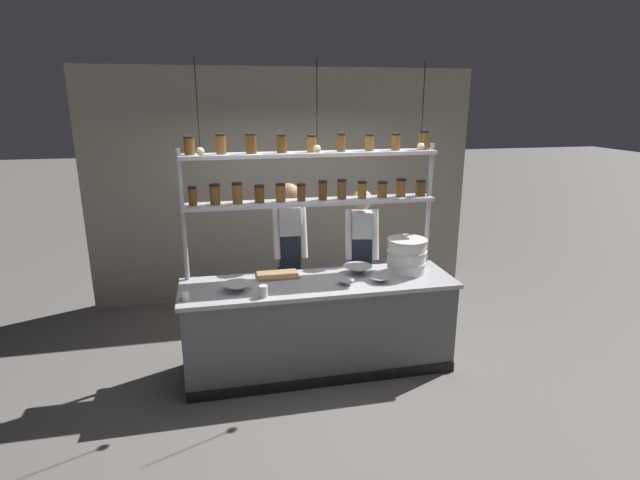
% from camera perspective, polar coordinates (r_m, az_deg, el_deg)
% --- Properties ---
extents(ground_plane, '(40.00, 40.00, 0.00)m').
position_cam_1_polar(ground_plane, '(5.21, -0.10, -14.27)').
color(ground_plane, slate).
extents(back_wall, '(5.04, 0.12, 3.00)m').
position_cam_1_polar(back_wall, '(6.65, -3.91, 6.18)').
color(back_wall, '#9E9384').
rests_on(back_wall, ground_plane).
extents(prep_counter, '(2.64, 0.76, 0.92)m').
position_cam_1_polar(prep_counter, '(4.99, -0.10, -9.71)').
color(prep_counter, slate).
rests_on(prep_counter, ground_plane).
extents(spice_shelf_unit, '(2.52, 0.28, 2.31)m').
position_cam_1_polar(spice_shelf_unit, '(4.89, -0.98, 6.49)').
color(spice_shelf_unit, '#B7BABF').
rests_on(spice_shelf_unit, ground_plane).
extents(chef_left, '(0.37, 0.31, 1.77)m').
position_cam_1_polar(chef_left, '(5.36, -3.47, -1.31)').
color(chef_left, black).
rests_on(chef_left, ground_plane).
extents(chef_center, '(0.40, 0.33, 1.68)m').
position_cam_1_polar(chef_center, '(5.50, 4.72, -1.60)').
color(chef_center, black).
rests_on(chef_center, ground_plane).
extents(container_stack, '(0.40, 0.40, 0.35)m').
position_cam_1_polar(container_stack, '(5.08, 9.86, -1.78)').
color(container_stack, white).
rests_on(container_stack, prep_counter).
extents(cutting_board, '(0.40, 0.26, 0.02)m').
position_cam_1_polar(cutting_board, '(4.96, -4.86, -4.02)').
color(cutting_board, '#A88456').
rests_on(cutting_board, prep_counter).
extents(prep_bowl_near_left, '(0.30, 0.30, 0.08)m').
position_cam_1_polar(prep_bowl_near_left, '(5.03, 4.32, -3.40)').
color(prep_bowl_near_left, '#B2B7BC').
rests_on(prep_bowl_near_left, prep_counter).
extents(prep_bowl_center_front, '(0.26, 0.26, 0.07)m').
position_cam_1_polar(prep_bowl_center_front, '(4.64, -9.44, -5.34)').
color(prep_bowl_center_front, silver).
rests_on(prep_bowl_center_front, prep_counter).
extents(prep_bowl_center_back, '(0.17, 0.17, 0.05)m').
position_cam_1_polar(prep_bowl_center_back, '(4.74, 2.91, -4.82)').
color(prep_bowl_center_back, '#B2B7BC').
rests_on(prep_bowl_center_back, prep_counter).
extents(prep_bowl_near_right, '(0.18, 0.18, 0.05)m').
position_cam_1_polar(prep_bowl_near_right, '(4.82, 6.83, -4.53)').
color(prep_bowl_near_right, '#B2B7BC').
rests_on(prep_bowl_near_right, prep_counter).
extents(serving_cup_front, '(0.07, 0.07, 0.08)m').
position_cam_1_polar(serving_cup_front, '(4.52, -15.13, -6.21)').
color(serving_cup_front, silver).
rests_on(serving_cup_front, prep_counter).
extents(serving_cup_by_board, '(0.08, 0.08, 0.11)m').
position_cam_1_polar(serving_cup_by_board, '(4.46, -6.50, -5.84)').
color(serving_cup_by_board, silver).
rests_on(serving_cup_by_board, prep_counter).
extents(pendant_light_row, '(2.08, 0.07, 0.80)m').
position_cam_1_polar(pendant_light_row, '(4.51, -0.46, 10.98)').
color(pendant_light_row, black).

